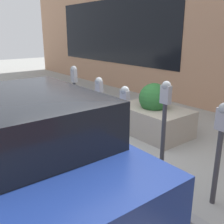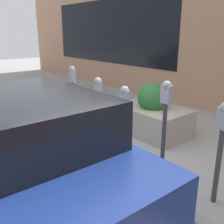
{
  "view_description": "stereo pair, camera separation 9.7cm",
  "coord_description": "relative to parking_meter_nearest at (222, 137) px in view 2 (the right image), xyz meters",
  "views": [
    {
      "loc": [
        -3.47,
        2.61,
        2.3
      ],
      "look_at": [
        0.0,
        -0.13,
        0.94
      ],
      "focal_mm": 42.0,
      "sensor_mm": 36.0,
      "label": 1
    },
    {
      "loc": [
        -3.41,
        2.68,
        2.3
      ],
      "look_at": [
        0.0,
        -0.13,
        0.94
      ],
      "focal_mm": 42.0,
      "sensor_mm": 36.0,
      "label": 2
    }
  ],
  "objects": [
    {
      "name": "ground_plane",
      "position": [
        1.88,
        0.45,
        -0.98
      ],
      "size": [
        40.0,
        40.0,
        0.0
      ],
      "primitive_type": "plane",
      "color": "#999993"
    },
    {
      "name": "curb_strip",
      "position": [
        1.88,
        0.53,
        -0.96
      ],
      "size": [
        24.5,
        0.16,
        0.04
      ],
      "color": "gray",
      "rests_on": "ground_plane"
    },
    {
      "name": "parking_meter_nearest",
      "position": [
        0.0,
        0.0,
        0.0
      ],
      "size": [
        0.17,
        0.15,
        1.45
      ],
      "color": "#38383D",
      "rests_on": "ground_plane"
    },
    {
      "name": "parking_meter_second",
      "position": [
        0.96,
        -0.01,
        0.07
      ],
      "size": [
        0.16,
        0.14,
        1.59
      ],
      "color": "#38383D",
      "rests_on": "ground_plane"
    },
    {
      "name": "parking_meter_middle",
      "position": [
        1.85,
        0.04,
        0.04
      ],
      "size": [
        0.18,
        0.15,
        1.38
      ],
      "color": "#38383D",
      "rests_on": "ground_plane"
    },
    {
      "name": "parking_meter_fourth",
      "position": [
        2.76,
        -0.04,
        0.04
      ],
      "size": [
        0.17,
        0.15,
        1.41
      ],
      "color": "#38383D",
      "rests_on": "ground_plane"
    },
    {
      "name": "parking_meter_farthest",
      "position": [
        3.74,
        -0.02,
        0.09
      ],
      "size": [
        0.16,
        0.14,
        1.54
      ],
      "color": "#38383D",
      "rests_on": "ground_plane"
    },
    {
      "name": "planter_box",
      "position": [
        2.36,
        -1.28,
        -0.55
      ],
      "size": [
        1.69,
        1.09,
        1.19
      ],
      "color": "#A39989",
      "rests_on": "ground_plane"
    },
    {
      "name": "parked_car_middle",
      "position": [
        1.79,
        1.96,
        -0.17
      ],
      "size": [
        4.31,
        2.06,
        1.54
      ],
      "rotation": [
        0.0,
        0.0,
        -0.01
      ],
      "color": "navy",
      "rests_on": "ground_plane"
    }
  ]
}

